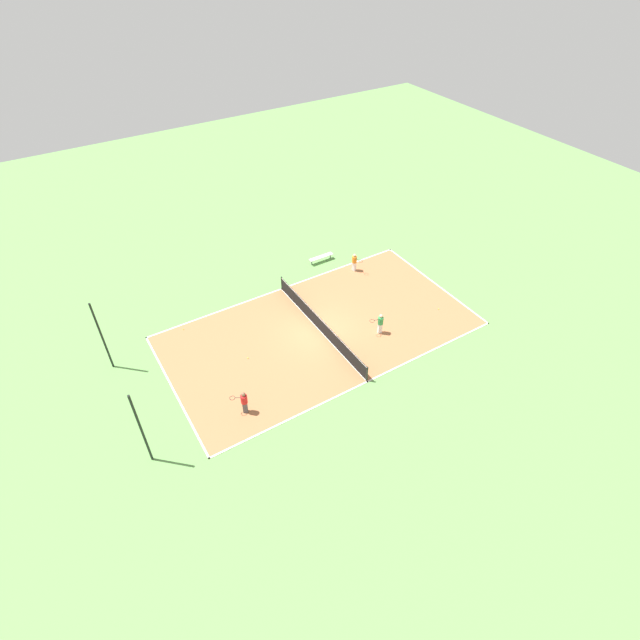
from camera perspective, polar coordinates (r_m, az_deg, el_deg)
The scene contains 13 objects.
ground_plane at distance 32.19m, azimuth 0.00°, elevation -1.21°, with size 80.00×80.00×0.00m, color #60934C.
court_surface at distance 32.19m, azimuth 0.00°, elevation -1.20°, with size 10.54×19.62×0.02m.
tennis_net at distance 31.81m, azimuth 0.00°, elevation -0.43°, with size 10.34×0.10×1.10m.
bench at distance 38.24m, azimuth 0.13°, elevation 7.20°, with size 0.36×1.97×0.45m.
player_far_green at distance 31.69m, azimuth 6.90°, elevation -0.29°, with size 0.53×0.98×1.49m.
player_coach_red at distance 27.23m, azimuth -8.67°, elevation -9.15°, with size 0.73×0.98×1.54m.
player_center_orange at distance 37.09m, azimuth 3.96°, elevation 6.71°, with size 0.99×0.55×1.43m.
tennis_ball_left_sideline at distance 34.71m, azimuth 13.40°, elevation 1.23°, with size 0.07×0.07×0.07m, color #CCE033.
tennis_ball_near_net at distance 33.39m, azimuth -15.36°, elevation -1.03°, with size 0.07×0.07×0.07m, color #CCE033.
tennis_ball_far_baseline at distance 30.62m, azimuth -8.25°, elevation -4.32°, with size 0.07×0.07×0.07m, color #CCE033.
tennis_ball_midcourt at distance 31.58m, azimuth 1.99°, elevation -2.11°, with size 0.07×0.07×0.07m, color #CCE033.
fence_post_back_left at distance 25.31m, azimuth -19.75°, elevation -11.69°, with size 0.12×0.12×4.82m.
fence_post_back_right at distance 30.78m, azimuth -23.65°, elevation -1.76°, with size 0.12×0.12×4.82m.
Camera 1 is at (-20.37, 12.61, 21.51)m, focal length 28.00 mm.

